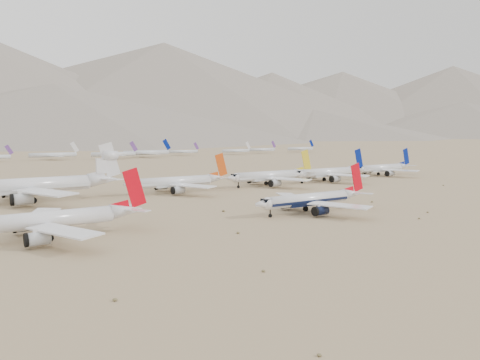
{
  "coord_description": "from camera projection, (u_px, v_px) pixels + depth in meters",
  "views": [
    {
      "loc": [
        -107.03,
        -110.83,
        25.48
      ],
      "look_at": [
        -9.39,
        36.64,
        7.0
      ],
      "focal_mm": 35.0,
      "sensor_mm": 36.0,
      "label": 1
    }
  ],
  "objects": [
    {
      "name": "ground",
      "position": [
        325.0,
        209.0,
        153.32
      ],
      "size": [
        7000.0,
        7000.0,
        0.0
      ],
      "primitive_type": "plane",
      "color": "#8C7852",
      "rests_on": "ground"
    },
    {
      "name": "main_airliner",
      "position": [
        313.0,
        199.0,
        147.33
      ],
      "size": [
        42.3,
        41.32,
        14.93
      ],
      "color": "silver",
      "rests_on": "ground"
    },
    {
      "name": "second_airliner",
      "position": [
        50.0,
        220.0,
        110.91
      ],
      "size": [
        45.5,
        44.47,
        16.13
      ],
      "color": "silver",
      "rests_on": "ground"
    },
    {
      "name": "row2_navy_widebody",
      "position": [
        329.0,
        172.0,
        238.37
      ],
      "size": [
        46.19,
        45.17,
        16.43
      ],
      "color": "silver",
      "rests_on": "ground"
    },
    {
      "name": "row2_gold_tail",
      "position": [
        271.0,
        176.0,
        219.46
      ],
      "size": [
        46.58,
        45.55,
        16.58
      ],
      "color": "silver",
      "rests_on": "ground"
    },
    {
      "name": "row2_orange_tail",
      "position": [
        178.0,
        182.0,
        194.72
      ],
      "size": [
        44.96,
        43.98,
        16.04
      ],
      "color": "silver",
      "rests_on": "ground"
    },
    {
      "name": "row2_white_trijet",
      "position": [
        35.0,
        185.0,
        168.83
      ],
      "size": [
        60.2,
        58.84,
        21.33
      ],
      "color": "silver",
      "rests_on": "ground"
    },
    {
      "name": "row2_blue_far",
      "position": [
        383.0,
        168.0,
        269.03
      ],
      "size": [
        43.88,
        42.9,
        15.59
      ],
      "color": "silver",
      "rests_on": "ground"
    },
    {
      "name": "distant_storage_row",
      "position": [
        61.0,
        155.0,
        416.99
      ],
      "size": [
        572.47,
        66.92,
        16.29
      ],
      "color": "silver",
      "rests_on": "ground"
    },
    {
      "name": "foothills",
      "position": [
        192.0,
        117.0,
        1347.75
      ],
      "size": [
        4637.5,
        1395.0,
        155.0
      ],
      "color": "slate",
      "rests_on": "ground"
    },
    {
      "name": "desert_scrub",
      "position": [
        386.0,
        225.0,
        125.91
      ],
      "size": [
        261.14,
        125.56,
        0.63
      ],
      "color": "brown",
      "rests_on": "ground"
    }
  ]
}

